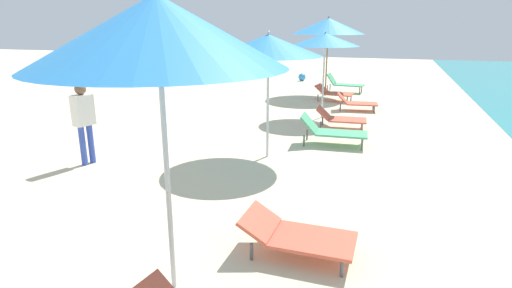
% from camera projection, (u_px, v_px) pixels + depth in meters
% --- Properties ---
extents(umbrella_fourth, '(2.22, 2.22, 2.85)m').
position_uv_depth(umbrella_fourth, '(158.00, 32.00, 3.42)').
color(umbrella_fourth, silver).
rests_on(umbrella_fourth, ground).
extents(lounger_fourth_shoreside, '(1.28, 0.65, 0.46)m').
position_uv_depth(lounger_fourth_shoreside, '(297.00, 235.00, 4.62)').
color(lounger_fourth_shoreside, '#D8593F').
rests_on(lounger_fourth_shoreside, ground).
extents(umbrella_fifth, '(2.04, 2.04, 2.42)m').
position_uv_depth(umbrella_fifth, '(268.00, 45.00, 7.56)').
color(umbrella_fifth, silver).
rests_on(umbrella_fifth, ground).
extents(lounger_fifth_shoreside, '(1.46, 0.71, 0.65)m').
position_uv_depth(lounger_fifth_shoreside, '(332.00, 131.00, 8.87)').
color(lounger_fifth_shoreside, '#4CA572').
rests_on(lounger_fifth_shoreside, ground).
extents(umbrella_sixth, '(1.84, 1.84, 2.37)m').
position_uv_depth(umbrella_sixth, '(325.00, 40.00, 10.97)').
color(umbrella_sixth, silver).
rests_on(umbrella_sixth, ground).
extents(lounger_sixth_shoreside, '(1.27, 0.71, 0.53)m').
position_uv_depth(lounger_sixth_shoreside, '(356.00, 102.00, 12.43)').
color(lounger_sixth_shoreside, '#D8593F').
rests_on(lounger_sixth_shoreside, ground).
extents(lounger_sixth_inland, '(1.27, 0.72, 0.54)m').
position_uv_depth(lounger_sixth_inland, '(340.00, 118.00, 10.25)').
color(lounger_sixth_inland, '#D8593F').
rests_on(lounger_sixth_inland, ground).
extents(umbrella_farthest, '(2.57, 2.57, 2.81)m').
position_uv_depth(umbrella_farthest, '(328.00, 26.00, 14.43)').
color(umbrella_farthest, olive).
rests_on(umbrella_farthest, ground).
extents(lounger_farthest_shoreside, '(1.44, 0.69, 0.71)m').
position_uv_depth(lounger_farthest_shoreside, '(344.00, 83.00, 15.76)').
color(lounger_farthest_shoreside, '#4CA572').
rests_on(lounger_farthest_shoreside, ground).
extents(lounger_farthest_inland, '(1.32, 0.81, 0.54)m').
position_uv_depth(lounger_farthest_inland, '(334.00, 93.00, 13.99)').
color(lounger_farthest_inland, '#D8593F').
rests_on(lounger_farthest_inland, ground).
extents(person_walking_near, '(0.31, 0.41, 1.52)m').
position_uv_depth(person_walking_near, '(84.00, 117.00, 7.49)').
color(person_walking_near, '#334CB2').
rests_on(person_walking_near, ground).
extents(beach_ball, '(0.35, 0.35, 0.35)m').
position_uv_depth(beach_ball, '(302.00, 77.00, 19.02)').
color(beach_ball, '#338CD8').
rests_on(beach_ball, ground).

